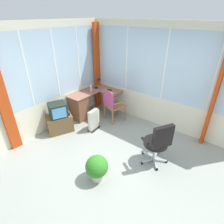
{
  "coord_description": "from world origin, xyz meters",
  "views": [
    {
      "loc": [
        -2.34,
        -1.68,
        2.83
      ],
      "look_at": [
        0.7,
        0.69,
        0.69
      ],
      "focal_mm": 28.94,
      "sensor_mm": 36.0,
      "label": 1
    }
  ],
  "objects_px": {
    "tv_on_stand": "(59,119)",
    "space_heater": "(94,120)",
    "desk_lamp": "(99,81)",
    "office_chair": "(158,141)",
    "potted_plant": "(97,167)",
    "desk": "(82,106)",
    "spray_bottle": "(91,88)",
    "wooden_armchair": "(111,102)",
    "tv_remote": "(109,90)"
  },
  "relations": [
    {
      "from": "spray_bottle",
      "to": "wooden_armchair",
      "type": "xyz_separation_m",
      "value": [
        0.01,
        -0.75,
        -0.24
      ]
    },
    {
      "from": "tv_remote",
      "to": "office_chair",
      "type": "distance_m",
      "value": 2.5
    },
    {
      "from": "potted_plant",
      "to": "office_chair",
      "type": "bearing_deg",
      "value": -32.9
    },
    {
      "from": "potted_plant",
      "to": "wooden_armchair",
      "type": "bearing_deg",
      "value": 31.23
    },
    {
      "from": "wooden_armchair",
      "to": "potted_plant",
      "type": "relative_size",
      "value": 1.82
    },
    {
      "from": "desk",
      "to": "desk_lamp",
      "type": "relative_size",
      "value": 4.08
    },
    {
      "from": "desk",
      "to": "potted_plant",
      "type": "height_order",
      "value": "desk"
    },
    {
      "from": "tv_remote",
      "to": "tv_on_stand",
      "type": "xyz_separation_m",
      "value": [
        -1.66,
        0.37,
        -0.39
      ]
    },
    {
      "from": "desk",
      "to": "tv_on_stand",
      "type": "relative_size",
      "value": 1.67
    },
    {
      "from": "office_chair",
      "to": "potted_plant",
      "type": "relative_size",
      "value": 1.87
    },
    {
      "from": "tv_remote",
      "to": "space_heater",
      "type": "distance_m",
      "value": 1.17
    },
    {
      "from": "potted_plant",
      "to": "tv_remote",
      "type": "bearing_deg",
      "value": 33.61
    },
    {
      "from": "space_heater",
      "to": "office_chair",
      "type": "bearing_deg",
      "value": -94.46
    },
    {
      "from": "spray_bottle",
      "to": "office_chair",
      "type": "xyz_separation_m",
      "value": [
        -0.76,
        -2.57,
        -0.27
      ]
    },
    {
      "from": "spray_bottle",
      "to": "potted_plant",
      "type": "relative_size",
      "value": 0.41
    },
    {
      "from": "desk_lamp",
      "to": "wooden_armchair",
      "type": "height_order",
      "value": "desk_lamp"
    },
    {
      "from": "wooden_armchair",
      "to": "office_chair",
      "type": "distance_m",
      "value": 1.98
    },
    {
      "from": "tv_remote",
      "to": "desk",
      "type": "bearing_deg",
      "value": 134.12
    },
    {
      "from": "space_heater",
      "to": "potted_plant",
      "type": "distance_m",
      "value": 1.72
    },
    {
      "from": "desk_lamp",
      "to": "office_chair",
      "type": "xyz_separation_m",
      "value": [
        -1.14,
        -2.58,
        -0.38
      ]
    },
    {
      "from": "desk_lamp",
      "to": "spray_bottle",
      "type": "xyz_separation_m",
      "value": [
        -0.37,
        -0.01,
        -0.11
      ]
    },
    {
      "from": "office_chair",
      "to": "tv_on_stand",
      "type": "xyz_separation_m",
      "value": [
        -0.47,
        2.57,
        -0.22
      ]
    },
    {
      "from": "desk",
      "to": "wooden_armchair",
      "type": "distance_m",
      "value": 0.91
    },
    {
      "from": "desk_lamp",
      "to": "tv_remote",
      "type": "xyz_separation_m",
      "value": [
        0.05,
        -0.38,
        -0.2
      ]
    },
    {
      "from": "office_chair",
      "to": "tv_on_stand",
      "type": "height_order",
      "value": "office_chair"
    },
    {
      "from": "wooden_armchair",
      "to": "tv_on_stand",
      "type": "xyz_separation_m",
      "value": [
        -1.25,
        0.75,
        -0.24
      ]
    },
    {
      "from": "desk",
      "to": "space_heater",
      "type": "height_order",
      "value": "desk"
    },
    {
      "from": "spray_bottle",
      "to": "tv_on_stand",
      "type": "distance_m",
      "value": 1.33
    },
    {
      "from": "desk_lamp",
      "to": "potted_plant",
      "type": "bearing_deg",
      "value": -139.53
    },
    {
      "from": "wooden_armchair",
      "to": "potted_plant",
      "type": "xyz_separation_m",
      "value": [
        -1.85,
        -1.12,
        -0.31
      ]
    },
    {
      "from": "spray_bottle",
      "to": "space_heater",
      "type": "relative_size",
      "value": 0.37
    },
    {
      "from": "desk",
      "to": "potted_plant",
      "type": "xyz_separation_m",
      "value": [
        -1.45,
        -1.91,
        -0.12
      ]
    },
    {
      "from": "spray_bottle",
      "to": "tv_on_stand",
      "type": "bearing_deg",
      "value": 179.84
    },
    {
      "from": "office_chair",
      "to": "space_heater",
      "type": "xyz_separation_m",
      "value": [
        0.15,
        1.91,
        -0.28
      ]
    },
    {
      "from": "office_chair",
      "to": "space_heater",
      "type": "height_order",
      "value": "office_chair"
    },
    {
      "from": "tv_on_stand",
      "to": "space_heater",
      "type": "bearing_deg",
      "value": -46.96
    },
    {
      "from": "space_heater",
      "to": "desk_lamp",
      "type": "bearing_deg",
      "value": 34.36
    },
    {
      "from": "desk_lamp",
      "to": "tv_remote",
      "type": "bearing_deg",
      "value": -82.6
    },
    {
      "from": "potted_plant",
      "to": "desk_lamp",
      "type": "bearing_deg",
      "value": 40.47
    },
    {
      "from": "tv_remote",
      "to": "space_heater",
      "type": "relative_size",
      "value": 0.25
    },
    {
      "from": "tv_on_stand",
      "to": "space_heater",
      "type": "xyz_separation_m",
      "value": [
        0.62,
        -0.67,
        -0.07
      ]
    },
    {
      "from": "wooden_armchair",
      "to": "space_heater",
      "type": "height_order",
      "value": "wooden_armchair"
    },
    {
      "from": "spray_bottle",
      "to": "wooden_armchair",
      "type": "bearing_deg",
      "value": -88.97
    },
    {
      "from": "tv_remote",
      "to": "tv_on_stand",
      "type": "relative_size",
      "value": 0.18
    },
    {
      "from": "desk_lamp",
      "to": "office_chair",
      "type": "bearing_deg",
      "value": -113.77
    },
    {
      "from": "wooden_armchair",
      "to": "tv_on_stand",
      "type": "bearing_deg",
      "value": 148.93
    },
    {
      "from": "desk_lamp",
      "to": "tv_on_stand",
      "type": "xyz_separation_m",
      "value": [
        -1.61,
        -0.01,
        -0.59
      ]
    },
    {
      "from": "desk",
      "to": "potted_plant",
      "type": "relative_size",
      "value": 2.56
    },
    {
      "from": "desk_lamp",
      "to": "wooden_armchair",
      "type": "relative_size",
      "value": 0.35
    },
    {
      "from": "desk",
      "to": "spray_bottle",
      "type": "distance_m",
      "value": 0.58
    }
  ]
}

